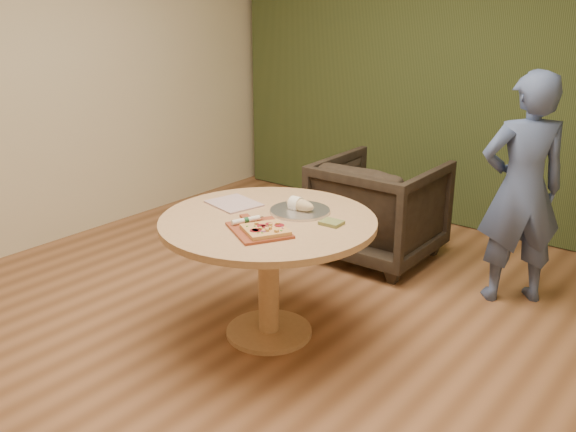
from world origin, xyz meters
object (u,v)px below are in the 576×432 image
(pedestal_table, at_px, (268,241))
(cutlery_roll, at_px, (246,220))
(pizza_paddle, at_px, (259,230))
(flatbread_pizza, at_px, (265,230))
(armchair, at_px, (379,205))
(bread_roll, at_px, (299,205))
(serving_tray, at_px, (300,211))
(person_standing, at_px, (522,190))

(pedestal_table, distance_m, cutlery_roll, 0.24)
(pizza_paddle, height_order, cutlery_roll, cutlery_roll)
(flatbread_pizza, height_order, armchair, armchair)
(pizza_paddle, bearing_deg, bread_roll, 123.08)
(pizza_paddle, xyz_separation_m, serving_tray, (-0.02, 0.39, -0.00))
(armchair, bearing_deg, pizza_paddle, 95.75)
(serving_tray, distance_m, bread_roll, 0.04)
(pizza_paddle, xyz_separation_m, person_standing, (0.88, 1.58, 0.01))
(person_standing, bearing_deg, bread_roll, 11.79)
(pizza_paddle, xyz_separation_m, bread_roll, (-0.02, 0.39, 0.04))
(armchair, distance_m, person_standing, 1.13)
(armchair, bearing_deg, pedestal_table, 93.07)
(bread_roll, relative_size, armchair, 0.22)
(serving_tray, xyz_separation_m, bread_roll, (-0.01, 0.00, 0.04))
(serving_tray, height_order, bread_roll, bread_roll)
(pizza_paddle, xyz_separation_m, armchair, (-0.19, 1.63, -0.32))
(cutlery_roll, height_order, bread_roll, bread_roll)
(pedestal_table, xyz_separation_m, armchair, (-0.10, 1.45, -0.17))
(serving_tray, bearing_deg, bread_roll, 180.00)
(flatbread_pizza, bearing_deg, pizza_paddle, 164.88)
(serving_tray, distance_m, armchair, 1.29)
(flatbread_pizza, relative_size, bread_roll, 1.55)
(cutlery_roll, xyz_separation_m, person_standing, (0.99, 1.56, -0.01))
(pedestal_table, height_order, cutlery_roll, cutlery_roll)
(pizza_paddle, bearing_deg, pedestal_table, 145.34)
(bread_roll, xyz_separation_m, armchair, (-0.17, 1.24, -0.36))
(cutlery_roll, xyz_separation_m, serving_tray, (0.10, 0.37, -0.02))
(person_standing, bearing_deg, pizza_paddle, 19.99)
(pedestal_table, xyz_separation_m, serving_tray, (0.07, 0.21, 0.15))
(pedestal_table, relative_size, armchair, 1.44)
(pizza_paddle, bearing_deg, serving_tray, 121.79)
(flatbread_pizza, relative_size, cutlery_roll, 1.55)
(cutlery_roll, xyz_separation_m, bread_roll, (0.09, 0.37, 0.01))
(bread_roll, relative_size, person_standing, 0.13)
(flatbread_pizza, bearing_deg, cutlery_roll, 167.18)
(pizza_paddle, xyz_separation_m, cutlery_roll, (-0.11, 0.02, 0.02))
(pizza_paddle, bearing_deg, person_standing, 90.33)
(bread_roll, bearing_deg, person_standing, 52.68)
(serving_tray, distance_m, person_standing, 1.49)
(armchair, bearing_deg, bread_roll, 96.73)
(pedestal_table, distance_m, armchair, 1.46)
(cutlery_roll, bearing_deg, person_standing, 78.34)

